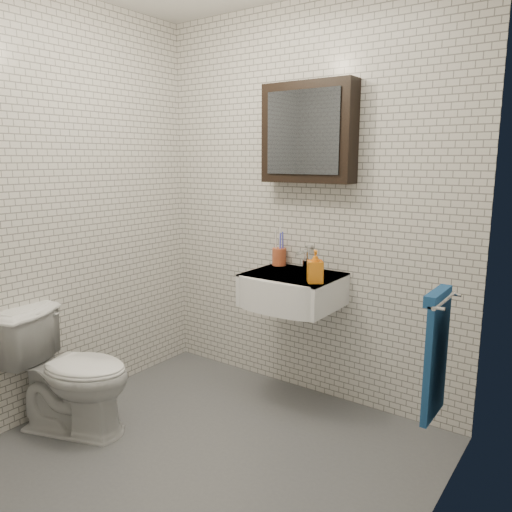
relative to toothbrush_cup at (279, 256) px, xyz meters
The scene contains 9 objects.
ground 1.32m from the toothbrush_cup, 80.26° to the right, with size 2.20×2.00×0.01m, color #53565C.
room_shell 1.10m from the toothbrush_cup, 80.26° to the right, with size 2.22×2.02×2.51m.
washbasin 0.33m from the toothbrush_cup, 44.31° to the right, with size 0.55×0.50×0.20m.
faucet 0.21m from the toothbrush_cup, ahead, with size 0.06×0.20×0.15m.
mirror_cabinet 0.81m from the toothbrush_cup, ahead, with size 0.60×0.15×0.60m.
towel_rail 1.36m from the toothbrush_cup, 26.08° to the right, with size 0.09×0.30×0.58m.
toothbrush_cup is the anchor object (origin of this frame).
soap_bottle 0.51m from the toothbrush_cup, 33.42° to the right, with size 0.08×0.09×0.19m, color #E15B17.
toilet 1.45m from the toothbrush_cup, 118.38° to the right, with size 0.40×0.70×0.71m, color white.
Camera 1 is at (1.60, -1.79, 1.54)m, focal length 35.00 mm.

